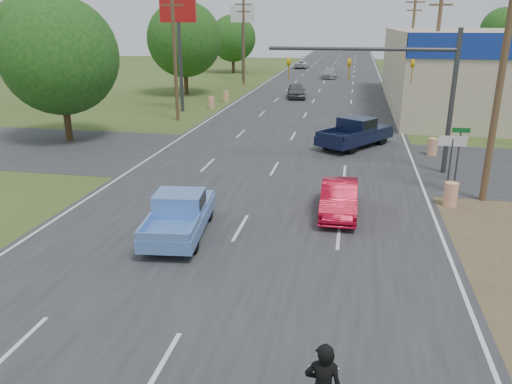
% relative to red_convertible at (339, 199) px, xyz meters
% --- Properties ---
extents(ground, '(200.00, 200.00, 0.00)m').
position_rel_red_convertible_xyz_m(ground, '(-3.50, -10.12, -0.66)').
color(ground, '#3D491D').
rests_on(ground, ground).
extents(main_road, '(15.00, 180.00, 0.02)m').
position_rel_red_convertible_xyz_m(main_road, '(-3.50, 29.88, -0.65)').
color(main_road, '#2D2D30').
rests_on(main_road, ground).
extents(cross_road, '(120.00, 10.00, 0.02)m').
position_rel_red_convertible_xyz_m(cross_road, '(-3.50, 7.88, -0.65)').
color(cross_road, '#2D2D30').
rests_on(cross_road, ground).
extents(utility_pole_1, '(2.00, 0.28, 10.00)m').
position_rel_red_convertible_xyz_m(utility_pole_1, '(6.00, 2.88, 4.66)').
color(utility_pole_1, '#4C3823').
rests_on(utility_pole_1, ground).
extents(utility_pole_2, '(2.00, 0.28, 10.00)m').
position_rel_red_convertible_xyz_m(utility_pole_2, '(6.00, 20.88, 4.66)').
color(utility_pole_2, '#4C3823').
rests_on(utility_pole_2, ground).
extents(utility_pole_3, '(2.00, 0.28, 10.00)m').
position_rel_red_convertible_xyz_m(utility_pole_3, '(6.00, 38.88, 4.66)').
color(utility_pole_3, '#4C3823').
rests_on(utility_pole_3, ground).
extents(utility_pole_5, '(2.00, 0.28, 10.00)m').
position_rel_red_convertible_xyz_m(utility_pole_5, '(-13.00, 17.88, 4.66)').
color(utility_pole_5, '#4C3823').
rests_on(utility_pole_5, ground).
extents(utility_pole_6, '(2.00, 0.28, 10.00)m').
position_rel_red_convertible_xyz_m(utility_pole_6, '(-13.00, 41.88, 4.66)').
color(utility_pole_6, '#4C3823').
rests_on(utility_pole_6, ground).
extents(tree_0, '(7.14, 7.14, 8.84)m').
position_rel_red_convertible_xyz_m(tree_0, '(-17.50, 9.88, 4.61)').
color(tree_0, '#422D19').
rests_on(tree_0, ground).
extents(tree_1, '(7.56, 7.56, 9.36)m').
position_rel_red_convertible_xyz_m(tree_1, '(-17.00, 31.88, 4.92)').
color(tree_1, '#422D19').
rests_on(tree_1, ground).
extents(tree_2, '(6.72, 6.72, 8.32)m').
position_rel_red_convertible_xyz_m(tree_2, '(-17.70, 55.88, 4.30)').
color(tree_2, '#422D19').
rests_on(tree_2, ground).
extents(tree_4, '(9.24, 9.24, 11.44)m').
position_rel_red_convertible_xyz_m(tree_4, '(-58.50, 64.88, 6.16)').
color(tree_4, '#422D19').
rests_on(tree_4, ground).
extents(tree_5, '(7.98, 7.98, 9.88)m').
position_rel_red_convertible_xyz_m(tree_5, '(26.50, 84.88, 5.23)').
color(tree_5, '#422D19').
rests_on(tree_5, ground).
extents(tree_6, '(8.82, 8.82, 10.92)m').
position_rel_red_convertible_xyz_m(tree_6, '(-33.50, 84.88, 5.85)').
color(tree_6, '#422D19').
rests_on(tree_6, ground).
extents(barrel_0, '(0.56, 0.56, 1.00)m').
position_rel_red_convertible_xyz_m(barrel_0, '(4.50, 1.88, -0.16)').
color(barrel_0, orange).
rests_on(barrel_0, ground).
extents(barrel_1, '(0.56, 0.56, 1.00)m').
position_rel_red_convertible_xyz_m(barrel_1, '(4.90, 10.38, -0.16)').
color(barrel_1, orange).
rests_on(barrel_1, ground).
extents(barrel_2, '(0.56, 0.56, 1.00)m').
position_rel_red_convertible_xyz_m(barrel_2, '(-12.00, 23.88, -0.16)').
color(barrel_2, orange).
rests_on(barrel_2, ground).
extents(barrel_3, '(0.56, 0.56, 1.00)m').
position_rel_red_convertible_xyz_m(barrel_3, '(-11.70, 27.88, -0.16)').
color(barrel_3, orange).
rests_on(barrel_3, ground).
extents(pole_sign_left_near, '(3.00, 0.35, 9.20)m').
position_rel_red_convertible_xyz_m(pole_sign_left_near, '(-14.00, 21.88, 6.51)').
color(pole_sign_left_near, '#3F3F44').
rests_on(pole_sign_left_near, ground).
extents(pole_sign_left_far, '(3.00, 0.35, 9.20)m').
position_rel_red_convertible_xyz_m(pole_sign_left_far, '(-14.00, 45.88, 6.51)').
color(pole_sign_left_far, '#3F3F44').
rests_on(pole_sign_left_far, ground).
extents(lane_sign, '(1.20, 0.08, 2.52)m').
position_rel_red_convertible_xyz_m(lane_sign, '(4.70, 3.88, 1.24)').
color(lane_sign, '#3F3F44').
rests_on(lane_sign, ground).
extents(street_name_sign, '(0.80, 0.08, 2.61)m').
position_rel_red_convertible_xyz_m(street_name_sign, '(5.30, 5.38, 0.95)').
color(street_name_sign, '#3F3F44').
rests_on(street_name_sign, ground).
extents(signal_mast, '(9.12, 0.40, 7.00)m').
position_rel_red_convertible_xyz_m(signal_mast, '(2.32, 6.88, 4.14)').
color(signal_mast, '#3F3F44').
rests_on(signal_mast, ground).
extents(red_convertible, '(1.44, 4.01, 1.32)m').
position_rel_red_convertible_xyz_m(red_convertible, '(0.00, 0.00, 0.00)').
color(red_convertible, '#A5071E').
rests_on(red_convertible, ground).
extents(blue_pickup, '(2.34, 4.90, 1.57)m').
position_rel_red_convertible_xyz_m(blue_pickup, '(-5.50, -2.99, 0.13)').
color(blue_pickup, black).
rests_on(blue_pickup, ground).
extents(navy_pickup, '(4.73, 5.64, 1.79)m').
position_rel_red_convertible_xyz_m(navy_pickup, '(0.62, 11.73, 0.25)').
color(navy_pickup, black).
rests_on(navy_pickup, ground).
extents(distant_car_grey, '(2.37, 4.51, 1.46)m').
position_rel_red_convertible_xyz_m(distant_car_grey, '(-5.37, 31.51, 0.07)').
color(distant_car_grey, '#515156').
rests_on(distant_car_grey, ground).
extents(distant_car_silver, '(1.99, 4.87, 1.41)m').
position_rel_red_convertible_xyz_m(distant_car_silver, '(-3.16, 51.29, 0.05)').
color(distant_car_silver, '#A3A4A8').
rests_on(distant_car_silver, ground).
extents(distant_car_white, '(2.28, 4.67, 1.28)m').
position_rel_red_convertible_xyz_m(distant_car_white, '(-8.51, 65.60, -0.02)').
color(distant_car_white, silver).
rests_on(distant_car_white, ground).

